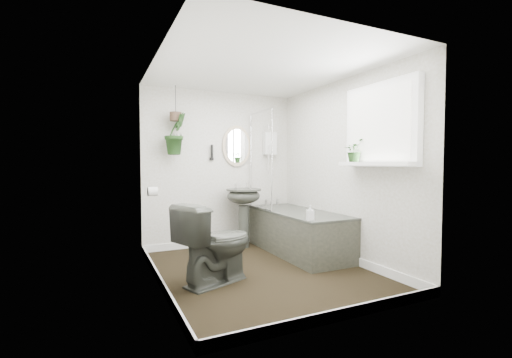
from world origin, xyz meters
name	(u,v)px	position (x,y,z in m)	size (l,w,h in m)	color
floor	(262,271)	(0.00, 0.00, -0.01)	(2.30, 2.80, 0.02)	black
ceiling	(262,67)	(0.00, 0.00, 2.31)	(2.30, 2.80, 0.02)	white
wall_back	(221,169)	(0.00, 1.41, 1.15)	(2.30, 0.02, 2.30)	white
wall_front	(343,174)	(0.00, -1.41, 1.15)	(2.30, 0.02, 2.30)	white
wall_left	(157,172)	(-1.16, 0.00, 1.15)	(0.02, 2.80, 2.30)	white
wall_right	(343,170)	(1.16, 0.00, 1.15)	(0.02, 2.80, 2.30)	white
skirting	(262,266)	(0.00, 0.00, 0.05)	(2.30, 2.80, 0.10)	white
bathtub	(298,232)	(0.80, 0.50, 0.29)	(0.72, 1.72, 0.58)	#343730
bath_screen	(261,160)	(0.47, 0.99, 1.28)	(0.04, 0.72, 1.40)	silver
shower_box	(270,143)	(0.80, 1.34, 1.55)	(0.20, 0.10, 0.35)	white
oval_mirror	(237,146)	(0.25, 1.37, 1.50)	(0.46, 0.03, 0.62)	beige
wall_sconce	(212,152)	(-0.15, 1.36, 1.40)	(0.04, 0.04, 0.22)	black
toilet_roll_holder	(153,191)	(-1.10, 0.70, 0.90)	(0.11, 0.11, 0.11)	white
window_recess	(381,125)	(1.09, -0.70, 1.65)	(0.08, 1.00, 0.90)	white
window_sill	(375,164)	(1.02, -0.70, 1.23)	(0.18, 1.00, 0.04)	white
window_blinds	(378,125)	(1.04, -0.70, 1.65)	(0.01, 0.86, 0.76)	white
toilet	(216,243)	(-0.60, -0.15, 0.42)	(0.47, 0.82, 0.83)	#343730
pedestal_sink	(244,218)	(0.25, 1.11, 0.43)	(0.51, 0.43, 0.87)	#343730
sill_plant	(354,151)	(0.99, -0.40, 1.38)	(0.23, 0.20, 0.26)	black
hanging_plant	(176,134)	(-0.70, 1.25, 1.64)	(0.32, 0.26, 0.58)	black
soap_bottle	(310,213)	(0.51, -0.23, 0.67)	(0.08, 0.08, 0.18)	black
hanging_pot	(176,117)	(-0.70, 1.25, 1.87)	(0.16, 0.16, 0.12)	#4B3628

